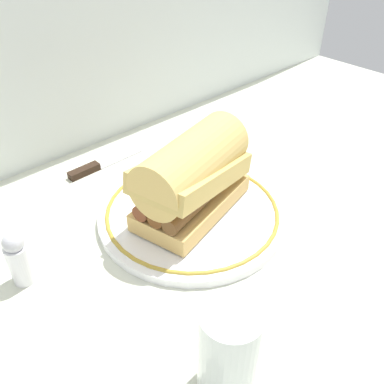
# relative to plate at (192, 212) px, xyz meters

# --- Properties ---
(ground_plane) EXTENTS (1.50, 1.50, 0.00)m
(ground_plane) POSITION_rel_plate_xyz_m (0.00, -0.02, -0.01)
(ground_plane) COLOR beige
(plate) EXTENTS (0.27, 0.27, 0.01)m
(plate) POSITION_rel_plate_xyz_m (0.00, 0.00, 0.00)
(plate) COLOR white
(plate) RESTS_ON ground_plane
(sausage_sandwich) EXTENTS (0.20, 0.13, 0.12)m
(sausage_sandwich) POSITION_rel_plate_xyz_m (0.00, -0.00, 0.07)
(sausage_sandwich) COLOR tan
(sausage_sandwich) RESTS_ON plate
(drinking_glass) EXTENTS (0.06, 0.06, 0.11)m
(drinking_glass) POSITION_rel_plate_xyz_m (-0.15, -0.21, 0.04)
(drinking_glass) COLOR silver
(drinking_glass) RESTS_ON ground_plane
(salt_shaker) EXTENTS (0.03, 0.03, 0.08)m
(salt_shaker) POSITION_rel_plate_xyz_m (-0.23, 0.05, 0.03)
(salt_shaker) COLOR white
(salt_shaker) RESTS_ON ground_plane
(butter_knife) EXTENTS (0.14, 0.02, 0.01)m
(butter_knife) POSITION_rel_plate_xyz_m (-0.03, 0.21, -0.00)
(butter_knife) COLOR silver
(butter_knife) RESTS_ON ground_plane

